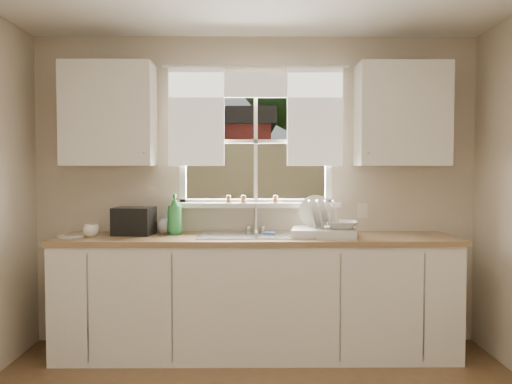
{
  "coord_description": "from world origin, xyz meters",
  "views": [
    {
      "loc": [
        -0.03,
        -2.44,
        1.43
      ],
      "look_at": [
        0.0,
        1.65,
        1.25
      ],
      "focal_mm": 38.0,
      "sensor_mm": 36.0,
      "label": 1
    }
  ],
  "objects_px": {
    "dish_rack": "(323,228)",
    "black_appliance": "(134,221)",
    "soap_bottle_a": "(175,214)",
    "cup": "(91,231)"
  },
  "relations": [
    {
      "from": "dish_rack",
      "to": "black_appliance",
      "type": "distance_m",
      "value": 1.47
    },
    {
      "from": "soap_bottle_a",
      "to": "black_appliance",
      "type": "distance_m",
      "value": 0.32
    },
    {
      "from": "dish_rack",
      "to": "soap_bottle_a",
      "type": "height_order",
      "value": "soap_bottle_a"
    },
    {
      "from": "soap_bottle_a",
      "to": "cup",
      "type": "bearing_deg",
      "value": -174.47
    },
    {
      "from": "cup",
      "to": "soap_bottle_a",
      "type": "bearing_deg",
      "value": 23.93
    },
    {
      "from": "soap_bottle_a",
      "to": "cup",
      "type": "relative_size",
      "value": 2.64
    },
    {
      "from": "black_appliance",
      "to": "cup",
      "type": "bearing_deg",
      "value": -148.97
    },
    {
      "from": "cup",
      "to": "black_appliance",
      "type": "height_order",
      "value": "black_appliance"
    },
    {
      "from": "dish_rack",
      "to": "black_appliance",
      "type": "bearing_deg",
      "value": 174.82
    },
    {
      "from": "soap_bottle_a",
      "to": "black_appliance",
      "type": "bearing_deg",
      "value": 174.18
    }
  ]
}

